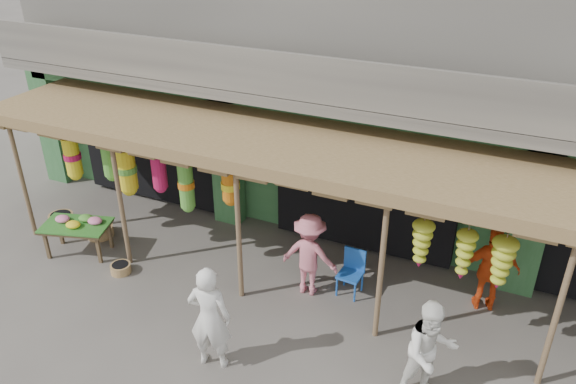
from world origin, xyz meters
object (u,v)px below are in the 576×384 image
at_px(blue_chair, 352,269).
at_px(person_right, 430,352).
at_px(flower_table, 77,226).
at_px(person_front, 210,318).
at_px(person_shopper, 310,255).
at_px(person_vendor, 491,270).

distance_m(blue_chair, person_right, 2.57).
xyz_separation_m(flower_table, person_right, (7.11, -0.81, 0.20)).
bearing_deg(person_front, person_right, -179.74).
xyz_separation_m(blue_chair, person_right, (1.74, -1.86, 0.35)).
height_order(flower_table, person_shopper, person_shopper).
relative_size(flower_table, person_right, 0.88).
bearing_deg(person_vendor, flower_table, -4.01).
height_order(blue_chair, person_vendor, person_vendor).
distance_m(person_front, person_shopper, 2.36).
bearing_deg(flower_table, person_vendor, -4.85).
xyz_separation_m(person_right, person_vendor, (0.54, 2.39, -0.03)).
bearing_deg(person_shopper, person_right, 145.70).
bearing_deg(blue_chair, person_shopper, -151.66).
relative_size(flower_table, person_shopper, 0.92).
bearing_deg(person_right, person_shopper, 111.28).
bearing_deg(person_shopper, blue_chair, -157.80).
xyz_separation_m(flower_table, person_shopper, (4.67, 0.74, 0.16)).
relative_size(flower_table, person_vendor, 0.91).
xyz_separation_m(person_front, person_shopper, (0.67, 2.26, -0.10)).
bearing_deg(flower_table, blue_chair, -5.46).
xyz_separation_m(flower_table, person_front, (3.99, -1.52, 0.26)).
bearing_deg(blue_chair, person_front, -113.93).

